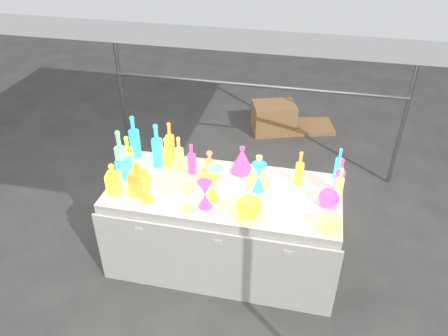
% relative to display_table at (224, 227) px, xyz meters
% --- Properties ---
extents(ground, '(80.00, 80.00, 0.00)m').
position_rel_display_table_xyz_m(ground, '(-0.00, 0.01, -0.37)').
color(ground, '#5B5854').
rests_on(ground, ground).
extents(display_table, '(1.84, 0.83, 0.75)m').
position_rel_display_table_xyz_m(display_table, '(0.00, 0.00, 0.00)').
color(display_table, white).
rests_on(display_table, ground).
extents(cardboard_box_closed, '(0.62, 0.53, 0.38)m').
position_rel_display_table_xyz_m(cardboard_box_closed, '(0.13, 2.37, -0.18)').
color(cardboard_box_closed, '#B28150').
rests_on(cardboard_box_closed, ground).
extents(cardboard_box_flat, '(0.70, 0.58, 0.05)m').
position_rel_display_table_xyz_m(cardboard_box_flat, '(0.59, 2.55, -0.35)').
color(cardboard_box_flat, '#B28150').
rests_on(cardboard_box_flat, ground).
extents(bottle_0, '(0.09, 0.09, 0.27)m').
position_rel_display_table_xyz_m(bottle_0, '(-0.54, 0.23, 0.51)').
color(bottle_0, red).
rests_on(bottle_0, display_table).
extents(bottle_1, '(0.11, 0.11, 0.38)m').
position_rel_display_table_xyz_m(bottle_1, '(-0.85, 0.33, 0.57)').
color(bottle_1, green).
rests_on(bottle_1, display_table).
extents(bottle_2, '(0.09, 0.09, 0.35)m').
position_rel_display_table_xyz_m(bottle_2, '(-0.54, 0.35, 0.55)').
color(bottle_2, gold).
rests_on(bottle_2, display_table).
extents(bottle_3, '(0.08, 0.08, 0.27)m').
position_rel_display_table_xyz_m(bottle_3, '(-0.31, 0.19, 0.51)').
color(bottle_3, blue).
rests_on(bottle_3, display_table).
extents(bottle_4, '(0.08, 0.08, 0.30)m').
position_rel_display_table_xyz_m(bottle_4, '(-0.42, 0.21, 0.53)').
color(bottle_4, '#137C6D').
rests_on(bottle_4, display_table).
extents(bottle_5, '(0.11, 0.11, 0.42)m').
position_rel_display_table_xyz_m(bottle_5, '(-0.83, 0.01, 0.59)').
color(bottle_5, '#B7247C').
rests_on(bottle_5, display_table).
extents(bottle_6, '(0.10, 0.10, 0.31)m').
position_rel_display_table_xyz_m(bottle_6, '(-0.82, 0.12, 0.53)').
color(bottle_6, red).
rests_on(bottle_6, display_table).
extents(bottle_7, '(0.10, 0.10, 0.39)m').
position_rel_display_table_xyz_m(bottle_7, '(-0.61, 0.23, 0.57)').
color(bottle_7, green).
rests_on(bottle_7, display_table).
extents(decanter_0, '(0.12, 0.12, 0.25)m').
position_rel_display_table_xyz_m(decanter_0, '(-0.81, -0.20, 0.50)').
color(decanter_0, red).
rests_on(decanter_0, display_table).
extents(decanter_1, '(0.13, 0.13, 0.29)m').
position_rel_display_table_xyz_m(decanter_1, '(-0.62, -0.18, 0.52)').
color(decanter_1, gold).
rests_on(decanter_1, display_table).
extents(decanter_2, '(0.12, 0.12, 0.26)m').
position_rel_display_table_xyz_m(decanter_2, '(-0.81, -0.00, 0.51)').
color(decanter_2, green).
rests_on(decanter_2, display_table).
extents(hourglass_0, '(0.12, 0.12, 0.19)m').
position_rel_display_table_xyz_m(hourglass_0, '(-0.53, -0.24, 0.47)').
color(hourglass_0, gold).
rests_on(hourglass_0, display_table).
extents(hourglass_1, '(0.12, 0.12, 0.22)m').
position_rel_display_table_xyz_m(hourglass_1, '(-0.09, -0.22, 0.49)').
color(hourglass_1, blue).
rests_on(hourglass_1, display_table).
extents(hourglass_2, '(0.14, 0.14, 0.21)m').
position_rel_display_table_xyz_m(hourglass_2, '(-0.20, -0.29, 0.48)').
color(hourglass_2, '#137C6D').
rests_on(hourglass_2, display_table).
extents(hourglass_3, '(0.14, 0.14, 0.25)m').
position_rel_display_table_xyz_m(hourglass_3, '(-0.05, -0.07, 0.50)').
color(hourglass_3, '#B7247C').
rests_on(hourglass_3, display_table).
extents(hourglass_4, '(0.15, 0.15, 0.22)m').
position_rel_display_table_xyz_m(hourglass_4, '(-0.06, -0.12, 0.49)').
color(hourglass_4, red).
rests_on(hourglass_4, display_table).
extents(hourglass_5, '(0.14, 0.14, 0.23)m').
position_rel_display_table_xyz_m(hourglass_5, '(0.26, 0.07, 0.49)').
color(hourglass_5, green).
rests_on(hourglass_5, display_table).
extents(globe_0, '(0.23, 0.23, 0.15)m').
position_rel_display_table_xyz_m(globe_0, '(0.24, -0.26, 0.45)').
color(globe_0, red).
rests_on(globe_0, display_table).
extents(globe_1, '(0.20, 0.20, 0.13)m').
position_rel_display_table_xyz_m(globe_1, '(0.80, -0.30, 0.44)').
color(globe_1, '#137C6D').
rests_on(globe_1, display_table).
extents(globe_3, '(0.20, 0.20, 0.12)m').
position_rel_display_table_xyz_m(globe_3, '(0.79, -0.02, 0.44)').
color(globe_3, blue).
rests_on(globe_3, display_table).
extents(lampshade_1, '(0.25, 0.25, 0.24)m').
position_rel_display_table_xyz_m(lampshade_1, '(-0.15, 0.14, 0.49)').
color(lampshade_1, yellow).
rests_on(lampshade_1, display_table).
extents(lampshade_2, '(0.23, 0.23, 0.23)m').
position_rel_display_table_xyz_m(lampshade_2, '(0.09, 0.29, 0.49)').
color(lampshade_2, blue).
rests_on(lampshade_2, display_table).
extents(lampshade_3, '(0.27, 0.27, 0.26)m').
position_rel_display_table_xyz_m(lampshade_3, '(0.25, 0.13, 0.51)').
color(lampshade_3, '#137C6D').
rests_on(lampshade_3, display_table).
extents(bottle_8, '(0.06, 0.06, 0.27)m').
position_rel_display_table_xyz_m(bottle_8, '(0.85, 0.37, 0.51)').
color(bottle_8, green).
rests_on(bottle_8, display_table).
extents(bottle_9, '(0.09, 0.09, 0.30)m').
position_rel_display_table_xyz_m(bottle_9, '(0.56, 0.21, 0.52)').
color(bottle_9, gold).
rests_on(bottle_9, display_table).
extents(bottle_10, '(0.07, 0.07, 0.31)m').
position_rel_display_table_xyz_m(bottle_10, '(0.86, 0.15, 0.53)').
color(bottle_10, blue).
rests_on(bottle_10, display_table).
extents(bottle_11, '(0.07, 0.07, 0.28)m').
position_rel_display_table_xyz_m(bottle_11, '(0.86, 0.09, 0.51)').
color(bottle_11, '#137C6D').
rests_on(bottle_11, display_table).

